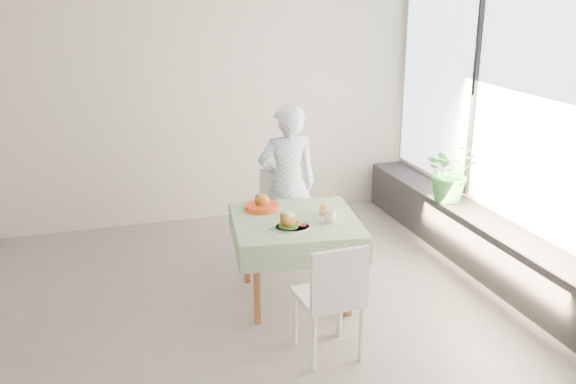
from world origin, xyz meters
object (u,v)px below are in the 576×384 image
object	(u,v)px
chair_far	(284,233)
juice_cup_orange	(324,209)
diner	(287,185)
potted_plant	(451,171)
chair_near	(328,320)
cafe_table	(295,250)
main_dish	(290,223)

from	to	relation	value
chair_far	juice_cup_orange	world-z (taller)	juice_cup_orange
diner	potted_plant	bearing A→B (deg)	178.79
chair_far	chair_near	bearing A→B (deg)	-96.51
cafe_table	juice_cup_orange	bearing A→B (deg)	1.54
diner	juice_cup_orange	distance (m)	0.79
juice_cup_orange	potted_plant	world-z (taller)	potted_plant
potted_plant	juice_cup_orange	bearing A→B (deg)	-158.14
juice_cup_orange	diner	bearing A→B (deg)	95.81
chair_near	diner	distance (m)	1.79
chair_near	diner	bearing A→B (deg)	82.56
chair_far	juice_cup_orange	bearing A→B (deg)	-82.86
chair_near	potted_plant	world-z (taller)	potted_plant
chair_far	cafe_table	bearing A→B (deg)	-100.63
chair_near	juice_cup_orange	size ratio (longest dim) A/B	3.52
diner	main_dish	world-z (taller)	diner
chair_near	potted_plant	distance (m)	2.54
chair_far	chair_near	world-z (taller)	chair_near
chair_far	potted_plant	xyz separation A→B (m)	(1.72, -0.17, 0.53)
chair_near	main_dish	xyz separation A→B (m)	(-0.07, 0.71, 0.51)
juice_cup_orange	chair_far	bearing A→B (deg)	97.14
main_dish	juice_cup_orange	size ratio (longest dim) A/B	1.14
chair_near	potted_plant	xyz separation A→B (m)	(1.92, 1.57, 0.53)
chair_far	main_dish	bearing A→B (deg)	-104.43
cafe_table	juice_cup_orange	size ratio (longest dim) A/B	4.54
juice_cup_orange	potted_plant	bearing A→B (deg)	21.86
cafe_table	chair_near	xyz separation A→B (m)	(-0.04, -0.91, -0.18)
juice_cup_orange	main_dish	bearing A→B (deg)	-150.61
cafe_table	chair_far	world-z (taller)	chair_far
chair_near	main_dish	world-z (taller)	chair_near
diner	potted_plant	world-z (taller)	diner
main_dish	juice_cup_orange	xyz separation A→B (m)	(0.37, 0.21, 0.01)
diner	chair_near	bearing A→B (deg)	85.89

